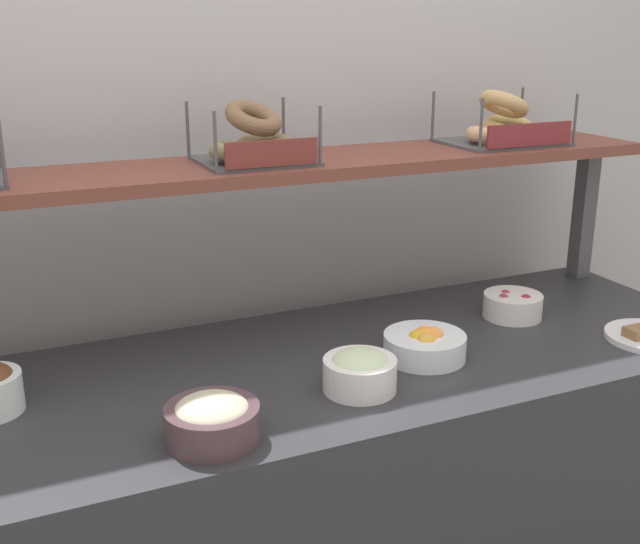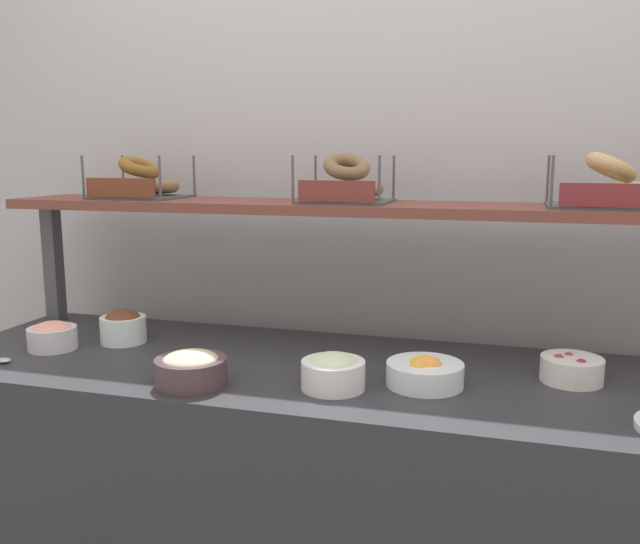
{
  "view_description": "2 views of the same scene",
  "coord_description": "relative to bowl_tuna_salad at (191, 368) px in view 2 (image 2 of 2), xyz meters",
  "views": [
    {
      "loc": [
        -0.63,
        -1.51,
        1.61
      ],
      "look_at": [
        0.07,
        0.03,
        1.06
      ],
      "focal_mm": 43.88,
      "sensor_mm": 36.0,
      "label": 1
    },
    {
      "loc": [
        0.48,
        -1.68,
        1.42
      ],
      "look_at": [
        -0.02,
        0.06,
        1.1
      ],
      "focal_mm": 37.34,
      "sensor_mm": 36.0,
      "label": 2
    }
  ],
  "objects": [
    {
      "name": "bowl_chocolate_spread",
      "position": [
        -0.38,
        0.3,
        0.01
      ],
      "size": [
        0.14,
        0.14,
        0.1
      ],
      "color": "white",
      "rests_on": "deli_counter"
    },
    {
      "name": "bowl_scallion_spread",
      "position": [
        0.35,
        0.07,
        0.0
      ],
      "size": [
        0.16,
        0.16,
        0.09
      ],
      "color": "white",
      "rests_on": "deli_counter"
    },
    {
      "name": "bowl_fruit_salad",
      "position": [
        0.56,
        0.16,
        -0.01
      ],
      "size": [
        0.19,
        0.19,
        0.08
      ],
      "color": "white",
      "rests_on": "deli_counter"
    },
    {
      "name": "upper_shelf",
      "position": [
        0.27,
        0.5,
        0.37
      ],
      "size": [
        2.19,
        0.32,
        0.03
      ],
      "primitive_type": "cube",
      "color": "brown",
      "rests_on": "shelf_riser_left"
    },
    {
      "name": "bowl_tuna_salad",
      "position": [
        0.0,
        0.0,
        0.0
      ],
      "size": [
        0.18,
        0.18,
        0.09
      ],
      "color": "#4B373C",
      "rests_on": "deli_counter"
    },
    {
      "name": "bagel_basket_cinnamon_raisin",
      "position": [
        -0.43,
        0.51,
        0.43
      ],
      "size": [
        0.29,
        0.26,
        0.14
      ],
      "color": "#4C4C51",
      "rests_on": "upper_shelf"
    },
    {
      "name": "shelf_riser_left",
      "position": [
        -0.78,
        0.5,
        0.16
      ],
      "size": [
        0.05,
        0.05,
        0.4
      ],
      "primitive_type": "cube",
      "color": "#4C4C51",
      "rests_on": "deli_counter"
    },
    {
      "name": "bowl_beet_salad",
      "position": [
        0.92,
        0.29,
        -0.01
      ],
      "size": [
        0.16,
        0.16,
        0.07
      ],
      "color": "white",
      "rests_on": "deli_counter"
    },
    {
      "name": "bagel_basket_poppy",
      "position": [
        0.27,
        0.5,
        0.44
      ],
      "size": [
        0.28,
        0.25,
        0.15
      ],
      "color": "#4C4C51",
      "rests_on": "upper_shelf"
    },
    {
      "name": "back_wall",
      "position": [
        0.27,
        0.78,
        0.31
      ],
      "size": [
        3.43,
        0.06,
        2.4
      ],
      "primitive_type": "cube",
      "color": "#B9B7BD",
      "rests_on": "ground_plane"
    },
    {
      "name": "deli_counter",
      "position": [
        0.27,
        0.23,
        -0.47
      ],
      "size": [
        2.23,
        0.7,
        0.85
      ],
      "primitive_type": "cube",
      "color": "#2D2D33",
      "rests_on": "ground_plane"
    },
    {
      "name": "bagel_basket_plain",
      "position": [
        1.0,
        0.5,
        0.44
      ],
      "size": [
        0.32,
        0.26,
        0.16
      ],
      "color": "#4C4C51",
      "rests_on": "upper_shelf"
    },
    {
      "name": "bowl_lox_spread",
      "position": [
        -0.54,
        0.17,
        -0.0
      ],
      "size": [
        0.14,
        0.14,
        0.08
      ],
      "color": "silver",
      "rests_on": "deli_counter"
    }
  ]
}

